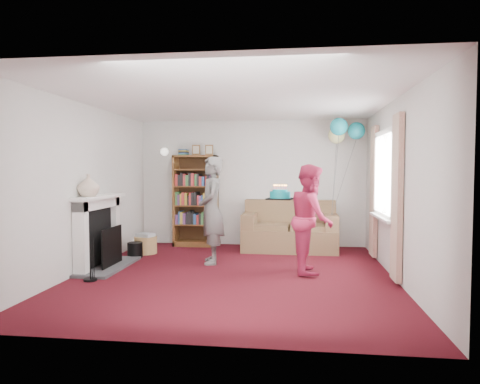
# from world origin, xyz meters

# --- Properties ---
(ground) EXTENTS (5.00, 5.00, 0.00)m
(ground) POSITION_xyz_m (0.00, 0.00, 0.00)
(ground) COLOR black
(ground) RESTS_ON ground
(wall_back) EXTENTS (4.50, 0.02, 2.50)m
(wall_back) POSITION_xyz_m (0.00, 2.51, 1.25)
(wall_back) COLOR silver
(wall_back) RESTS_ON ground
(wall_left) EXTENTS (0.02, 5.00, 2.50)m
(wall_left) POSITION_xyz_m (-2.26, 0.00, 1.25)
(wall_left) COLOR silver
(wall_left) RESTS_ON ground
(wall_right) EXTENTS (0.02, 5.00, 2.50)m
(wall_right) POSITION_xyz_m (2.26, 0.00, 1.25)
(wall_right) COLOR silver
(wall_right) RESTS_ON ground
(ceiling) EXTENTS (4.50, 5.00, 0.01)m
(ceiling) POSITION_xyz_m (0.00, 0.00, 2.50)
(ceiling) COLOR white
(ceiling) RESTS_ON wall_back
(fireplace) EXTENTS (0.55, 1.80, 1.12)m
(fireplace) POSITION_xyz_m (-2.09, 0.19, 0.51)
(fireplace) COLOR #3F3F42
(fireplace) RESTS_ON ground
(window_bay) EXTENTS (0.14, 2.02, 2.20)m
(window_bay) POSITION_xyz_m (2.21, 0.60, 1.20)
(window_bay) COLOR white
(window_bay) RESTS_ON ground
(wall_sconce) EXTENTS (0.16, 0.23, 0.16)m
(wall_sconce) POSITION_xyz_m (-1.75, 2.36, 1.88)
(wall_sconce) COLOR gold
(wall_sconce) RESTS_ON ground
(bookcase) EXTENTS (0.85, 0.42, 2.01)m
(bookcase) POSITION_xyz_m (-1.09, 2.30, 0.89)
(bookcase) COLOR #472B14
(bookcase) RESTS_ON ground
(sofa) EXTENTS (1.75, 0.93, 0.93)m
(sofa) POSITION_xyz_m (0.78, 2.07, 0.35)
(sofa) COLOR brown
(sofa) RESTS_ON ground
(wicker_basket) EXTENTS (0.41, 0.41, 0.37)m
(wicker_basket) POSITION_xyz_m (-1.81, 1.36, 0.17)
(wicker_basket) COLOR #A8824E
(wicker_basket) RESTS_ON ground
(person_striped) EXTENTS (0.55, 0.71, 1.73)m
(person_striped) POSITION_xyz_m (-0.47, 0.73, 0.86)
(person_striped) COLOR black
(person_striped) RESTS_ON ground
(person_magenta) EXTENTS (0.63, 0.80, 1.60)m
(person_magenta) POSITION_xyz_m (1.11, 0.30, 0.80)
(person_magenta) COLOR #B02348
(person_magenta) RESTS_ON ground
(birthday_cake) EXTENTS (0.38, 0.38, 0.22)m
(birthday_cake) POSITION_xyz_m (0.64, 0.47, 1.13)
(birthday_cake) COLOR black
(birthday_cake) RESTS_ON ground
(balloons) EXTENTS (0.64, 0.69, 1.76)m
(balloons) POSITION_xyz_m (1.75, 1.94, 2.22)
(balloons) COLOR #3F3F3F
(balloons) RESTS_ON ground
(mantel_vase) EXTENTS (0.36, 0.36, 0.33)m
(mantel_vase) POSITION_xyz_m (-2.12, -0.15, 1.29)
(mantel_vase) COLOR beige
(mantel_vase) RESTS_ON fireplace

